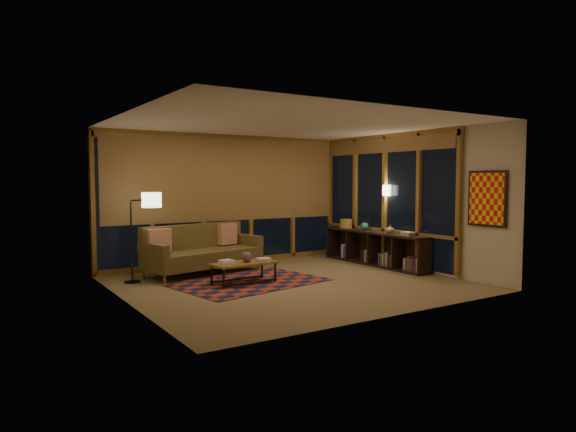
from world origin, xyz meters
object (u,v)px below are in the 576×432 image
coffee_table (244,273)px  bookshelf (375,248)px  floor_lamp (131,238)px  sofa (203,250)px

coffee_table → bookshelf: 3.20m
coffee_table → floor_lamp: size_ratio=0.71×
bookshelf → sofa: bearing=163.7°
sofa → bookshelf: bearing=-28.0°
sofa → floor_lamp: 1.41m
coffee_table → floor_lamp: floor_lamp is taller
sofa → floor_lamp: bearing=173.3°
sofa → floor_lamp: size_ratio=1.42×
coffee_table → floor_lamp: 2.02m
coffee_table → bookshelf: size_ratio=0.39×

